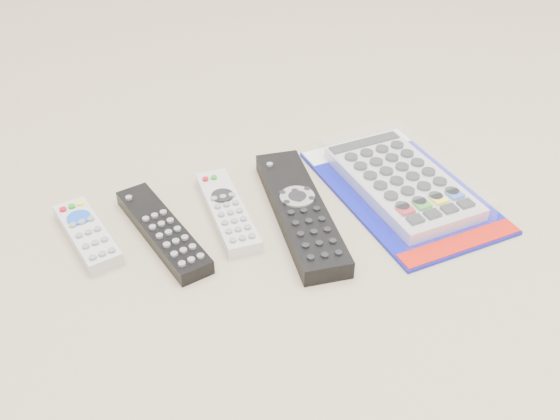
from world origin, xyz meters
name	(u,v)px	position (x,y,z in m)	size (l,w,h in m)	color
remote_small_grey	(87,234)	(-0.24, 0.05, 0.01)	(0.07, 0.15, 0.02)	#B3B3B6
remote_slim_black	(163,231)	(-0.15, 0.02, 0.01)	(0.08, 0.20, 0.02)	black
remote_silver_dvd	(227,210)	(-0.06, 0.03, 0.01)	(0.05, 0.18, 0.02)	silver
remote_large_black	(300,211)	(0.02, -0.01, 0.01)	(0.09, 0.26, 0.03)	black
jumbo_remote_packaged	(401,180)	(0.18, -0.01, 0.02)	(0.19, 0.30, 0.04)	#0E149E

